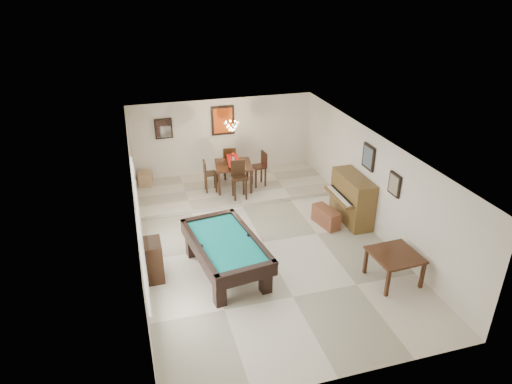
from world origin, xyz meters
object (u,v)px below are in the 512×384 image
dining_chair_west (210,176)px  corner_bench (146,178)px  piano_bench (326,217)px  chandelier (232,123)px  square_table (393,267)px  dining_chair_east (259,169)px  upright_piano (347,199)px  flower_vase (233,157)px  pool_table (226,257)px  dining_chair_south (239,180)px  dining_chair_north (229,162)px  apothecary_chest (153,260)px  dining_table (234,174)px

dining_chair_west → corner_bench: (-1.90, 1.00, -0.28)m
piano_bench → chandelier: (-1.91, 2.83, 1.95)m
square_table → dining_chair_east: bearing=105.9°
upright_piano → flower_vase: bearing=133.4°
pool_table → piano_bench: size_ratio=2.85×
piano_bench → chandelier: 3.93m
square_table → upright_piano: bearing=85.8°
upright_piano → chandelier: bearing=132.7°
dining_chair_south → pool_table: bearing=-106.7°
pool_table → dining_chair_east: bearing=56.1°
dining_chair_north → piano_bench: bearing=125.7°
upright_piano → apothecary_chest: bearing=-167.4°
corner_bench → flower_vase: bearing=-20.2°
apothecary_chest → flower_vase: bearing=54.3°
apothecary_chest → dining_chair_west: bearing=62.0°
corner_bench → chandelier: 3.34m
pool_table → dining_chair_west: 4.11m
dining_chair_north → apothecary_chest: bearing=66.6°
corner_bench → upright_piano: bearing=-35.2°
dining_chair_south → corner_bench: bearing=149.3°
dining_table → dining_chair_east: dining_chair_east is taller
corner_bench → pool_table: bearing=-74.0°
pool_table → square_table: size_ratio=2.51×
dining_chair_east → flower_vase: bearing=-99.2°
upright_piano → dining_table: 3.69m
pool_table → corner_bench: size_ratio=5.15×
upright_piano → dining_table: upright_piano is taller
dining_chair_north → dining_chair_east: size_ratio=1.00×
flower_vase → dining_chair_south: 0.88m
flower_vase → corner_bench: bearing=159.8°
dining_chair_south → chandelier: size_ratio=1.89×
apothecary_chest → dining_chair_east: dining_chair_east is taller
apothecary_chest → dining_chair_south: bearing=48.4°
square_table → chandelier: bearing=113.0°
dining_chair_south → chandelier: 1.72m
dining_chair_south → dining_chair_north: (0.05, 1.52, -0.02)m
piano_bench → upright_piano: bearing=7.1°
pool_table → corner_bench: 5.29m
apothecary_chest → dining_table: size_ratio=0.85×
dining_table → dining_chair_north: dining_chair_north is taller
dining_table → dining_chair_east: 0.80m
pool_table → dining_chair_east: (1.97, 4.08, 0.24)m
upright_piano → chandelier: size_ratio=2.63×
dining_chair_east → square_table: bearing=9.3°
piano_bench → dining_table: 3.37m
upright_piano → piano_bench: (-0.63, -0.08, -0.41)m
pool_table → square_table: 3.74m
pool_table → dining_chair_east: size_ratio=2.31×
dining_chair_south → chandelier: (-0.00, 0.82, 1.51)m
pool_table → flower_vase: (1.17, 4.11, 0.74)m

